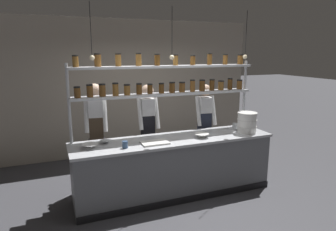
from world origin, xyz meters
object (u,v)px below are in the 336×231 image
at_px(container_stack, 247,122).
at_px(prep_bowl_center_back, 90,146).
at_px(spice_shelf_unit, 166,83).
at_px(serving_cup_front, 235,126).
at_px(chef_right, 204,123).
at_px(chef_left, 96,128).
at_px(prep_bowl_center_front, 105,142).
at_px(serving_cup_by_board, 125,145).
at_px(chef_center, 148,126).
at_px(cutting_board, 155,143).
at_px(prep_bowl_near_left, 202,136).

distance_m(container_stack, prep_bowl_center_back, 2.55).
distance_m(spice_shelf_unit, serving_cup_front, 1.46).
bearing_deg(chef_right, spice_shelf_unit, -154.54).
bearing_deg(container_stack, chef_left, 160.66).
height_order(prep_bowl_center_front, serving_cup_by_board, serving_cup_by_board).
bearing_deg(chef_center, prep_bowl_center_front, -142.92).
xyz_separation_m(container_stack, serving_cup_by_board, (-2.08, -0.06, -0.12)).
bearing_deg(chef_right, prep_bowl_center_back, -155.82).
relative_size(cutting_board, serving_cup_by_board, 4.01).
distance_m(cutting_board, prep_bowl_near_left, 0.79).
bearing_deg(prep_bowl_center_back, serving_cup_by_board, -20.18).
height_order(prep_bowl_center_back, serving_cup_front, serving_cup_front).
relative_size(spice_shelf_unit, prep_bowl_near_left, 13.13).
distance_m(container_stack, prep_bowl_center_front, 2.32).
height_order(chef_center, container_stack, chef_center).
height_order(chef_center, prep_bowl_center_front, chef_center).
distance_m(prep_bowl_center_front, serving_cup_by_board, 0.39).
xyz_separation_m(chef_left, chef_center, (0.87, -0.03, -0.04)).
relative_size(prep_bowl_near_left, serving_cup_front, 2.33).
xyz_separation_m(chef_right, serving_cup_by_board, (-1.68, -0.78, 0.01)).
distance_m(chef_center, cutting_board, 0.82).
bearing_deg(container_stack, spice_shelf_unit, 160.21).
distance_m(container_stack, cutting_board, 1.64).
xyz_separation_m(prep_bowl_near_left, serving_cup_by_board, (-1.24, -0.07, 0.02)).
relative_size(cutting_board, serving_cup_front, 4.01).
relative_size(spice_shelf_unit, prep_bowl_center_back, 13.15).
distance_m(spice_shelf_unit, chef_left, 1.36).
relative_size(chef_right, prep_bowl_center_front, 10.23).
height_order(chef_right, container_stack, chef_right).
height_order(spice_shelf_unit, chef_left, spice_shelf_unit).
bearing_deg(prep_bowl_center_front, chef_right, 13.51).
relative_size(chef_left, serving_cup_by_board, 17.51).
bearing_deg(serving_cup_front, container_stack, -82.02).
distance_m(chef_center, container_stack, 1.67).
xyz_separation_m(prep_bowl_near_left, prep_bowl_center_front, (-1.46, 0.26, -0.01)).
distance_m(chef_left, serving_cup_front, 2.37).
relative_size(prep_bowl_center_back, serving_cup_by_board, 2.33).
relative_size(spice_shelf_unit, chef_left, 1.75).
xyz_separation_m(chef_left, cutting_board, (0.72, -0.84, -0.09)).
xyz_separation_m(chef_center, serving_cup_front, (1.43, -0.51, -0.01)).
height_order(prep_bowl_near_left, prep_bowl_center_front, prep_bowl_near_left).
height_order(spice_shelf_unit, chef_right, spice_shelf_unit).
bearing_deg(serving_cup_by_board, prep_bowl_center_front, 123.54).
bearing_deg(chef_right, chef_left, -174.83).
xyz_separation_m(chef_center, prep_bowl_near_left, (0.63, -0.79, -0.03)).
relative_size(chef_center, prep_bowl_center_back, 7.30).
relative_size(container_stack, prep_bowl_center_front, 2.09).
bearing_deg(chef_right, serving_cup_front, -42.42).
distance_m(chef_left, cutting_board, 1.10).
relative_size(chef_center, container_stack, 4.99).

